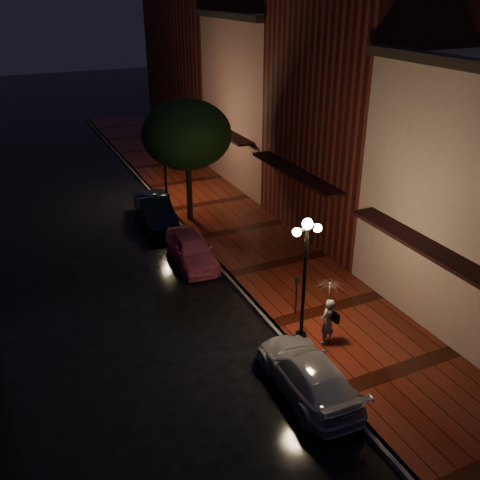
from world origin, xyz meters
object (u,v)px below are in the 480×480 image
pink_car (192,249)px  woman_with_umbrella (329,303)px  street_tree (187,137)px  navy_car (155,210)px  streetlamp_near (305,275)px  silver_car (308,373)px  streetlamp_far (164,155)px  parking_meter (297,292)px

pink_car → woman_with_umbrella: (1.93, -7.18, 0.98)m
pink_car → woman_with_umbrella: size_ratio=1.72×
street_tree → navy_car: (-1.63, 0.54, -3.56)m
streetlamp_near → woman_with_umbrella: size_ratio=1.92×
streetlamp_near → silver_car: size_ratio=1.02×
streetlamp_near → pink_car: 7.16m
streetlamp_near → streetlamp_far: bearing=90.0°
streetlamp_near → woman_with_umbrella: streetlamp_near is taller
streetlamp_far → parking_meter: size_ratio=2.91×
pink_car → navy_car: navy_car is taller
pink_car → navy_car: 4.75m
streetlamp_near → pink_car: (-1.22, 6.79, -1.95)m
streetlamp_near → streetlamp_far: 14.00m
parking_meter → streetlamp_far: bearing=86.5°
streetlamp_far → silver_car: 16.10m
navy_car → woman_with_umbrella: bearing=-75.5°
streetlamp_near → navy_car: size_ratio=1.03×
parking_meter → streetlamp_near: bearing=-120.7°
streetlamp_near → streetlamp_far: same height
streetlamp_far → street_tree: size_ratio=0.74×
navy_car → parking_meter: parking_meter is taller
street_tree → streetlamp_far: bearing=94.9°
streetlamp_far → woman_with_umbrella: (0.71, -14.39, -0.97)m
streetlamp_far → silver_car: streetlamp_far is taller
navy_car → silver_car: size_ratio=0.99×
woman_with_umbrella → parking_meter: bearing=-108.9°
silver_car → streetlamp_near: bearing=-113.6°
woman_with_umbrella → silver_car: bearing=22.5°
silver_car → woman_with_umbrella: 2.49m
navy_car → woman_with_umbrella: woman_with_umbrella is taller
pink_car → silver_car: (0.27, -8.73, -0.04)m
silver_car → woman_with_umbrella: woman_with_umbrella is taller
streetlamp_far → woman_with_umbrella: bearing=-87.2°
navy_car → streetlamp_far: bearing=65.4°
pink_car → silver_car: bearing=-84.7°
navy_car → streetlamp_near: bearing=-78.6°
streetlamp_far → pink_car: size_ratio=1.12×
streetlamp_near → parking_meter: bearing=65.7°
streetlamp_far → navy_car: (-1.38, -2.46, -1.91)m
navy_car → woman_with_umbrella: size_ratio=1.86×
streetlamp_far → parking_meter: bearing=-87.0°
navy_car → woman_with_umbrella: (2.08, -11.93, 0.94)m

